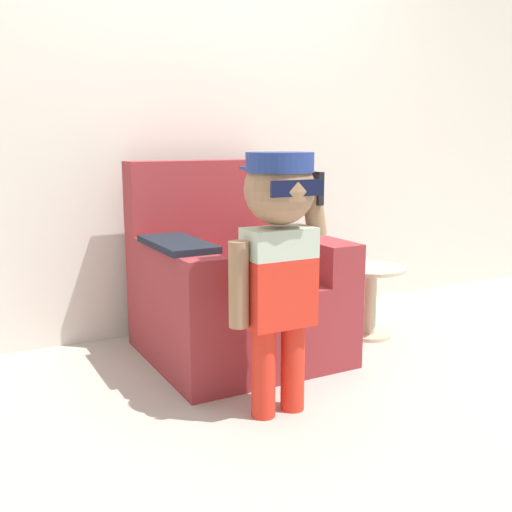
# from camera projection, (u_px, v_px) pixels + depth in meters

# --- Properties ---
(ground_plane) EXTENTS (10.00, 10.00, 0.00)m
(ground_plane) POSITION_uv_depth(u_px,v_px,m) (258.00, 360.00, 3.06)
(ground_plane) COLOR #ADA89E
(wall_back) EXTENTS (10.00, 0.05, 2.60)m
(wall_back) POSITION_uv_depth(u_px,v_px,m) (198.00, 105.00, 3.43)
(wall_back) COLOR silver
(wall_back) RESTS_ON ground_plane
(armchair) EXTENTS (0.92, 0.91, 1.00)m
(armchair) POSITION_uv_depth(u_px,v_px,m) (233.00, 290.00, 3.11)
(armchair) COLOR maroon
(armchair) RESTS_ON ground_plane
(person_child) EXTENTS (0.43, 0.32, 1.06)m
(person_child) POSITION_uv_depth(u_px,v_px,m) (279.00, 244.00, 2.34)
(person_child) COLOR red
(person_child) RESTS_ON ground_plane
(side_table) EXTENTS (0.38, 0.38, 0.40)m
(side_table) POSITION_uv_depth(u_px,v_px,m) (371.00, 294.00, 3.39)
(side_table) COLOR beige
(side_table) RESTS_ON ground_plane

